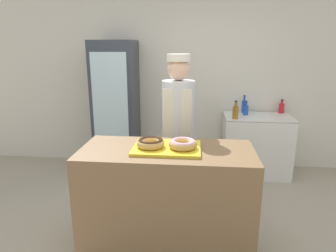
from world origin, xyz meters
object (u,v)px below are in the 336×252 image
(bottle_blue, at_px, (246,110))
(beverage_fridge, at_px, (116,108))
(donut_chocolate_glaze, at_px, (151,143))
(donut_light_glaze, at_px, (183,144))
(chest_freezer, at_px, (256,145))
(bottle_red, at_px, (281,108))
(bottle_blue_b, at_px, (244,106))
(serving_tray, at_px, (167,148))
(brownie_back_right, at_px, (180,140))
(brownie_back_left, at_px, (157,139))
(baker_person, at_px, (178,131))
(bottle_amber, at_px, (235,112))

(bottle_blue, bearing_deg, beverage_fridge, -178.29)
(donut_chocolate_glaze, xyz_separation_m, donut_light_glaze, (0.27, 0.00, 0.00))
(donut_chocolate_glaze, distance_m, bottle_blue, 2.14)
(beverage_fridge, height_order, chest_freezer, beverage_fridge)
(bottle_red, height_order, bottle_blue_b, bottle_blue_b)
(donut_chocolate_glaze, distance_m, bottle_blue_b, 2.27)
(serving_tray, distance_m, brownie_back_right, 0.19)
(serving_tray, bearing_deg, brownie_back_left, 123.77)
(serving_tray, distance_m, brownie_back_left, 0.19)
(baker_person, height_order, bottle_amber, baker_person)
(bottle_blue, bearing_deg, bottle_amber, -125.42)
(donut_chocolate_glaze, distance_m, bottle_amber, 1.84)
(baker_person, xyz_separation_m, chest_freezer, (1.06, 1.10, -0.50))
(brownie_back_left, xyz_separation_m, bottle_blue_b, (1.04, 1.83, -0.04))
(donut_chocolate_glaze, bearing_deg, brownie_back_right, 36.11)
(brownie_back_left, distance_m, bottle_amber, 1.67)
(bottle_amber, bearing_deg, donut_light_glaze, -111.44)
(baker_person, relative_size, chest_freezer, 1.87)
(donut_light_glaze, bearing_deg, brownie_back_left, 143.89)
(donut_chocolate_glaze, relative_size, beverage_fridge, 0.13)
(brownie_back_left, relative_size, beverage_fridge, 0.04)
(brownie_back_left, xyz_separation_m, baker_person, (0.16, 0.52, -0.07))
(donut_light_glaze, xyz_separation_m, bottle_blue, (0.80, 1.85, -0.08))
(donut_light_glaze, xyz_separation_m, chest_freezer, (0.97, 1.80, -0.59))
(donut_chocolate_glaze, height_order, brownie_back_left, donut_chocolate_glaze)
(brownie_back_right, height_order, bottle_blue_b, bottle_blue_b)
(donut_light_glaze, distance_m, bottle_blue_b, 2.16)
(serving_tray, height_order, brownie_back_left, brownie_back_left)
(baker_person, relative_size, bottle_amber, 7.07)
(beverage_fridge, relative_size, bottle_amber, 7.69)
(beverage_fridge, xyz_separation_m, chest_freezer, (2.03, 0.01, -0.51))
(bottle_amber, bearing_deg, beverage_fridge, 173.52)
(brownie_back_left, distance_m, bottle_blue, 1.97)
(bottle_blue, height_order, bottle_amber, bottle_amber)
(donut_light_glaze, xyz_separation_m, bottle_blue_b, (0.80, 2.00, -0.06))
(chest_freezer, xyz_separation_m, bottle_amber, (-0.34, -0.20, 0.52))
(beverage_fridge, xyz_separation_m, bottle_blue, (1.86, 0.06, -0.00))
(bottle_blue_b, bearing_deg, brownie_back_right, -114.43)
(bottle_amber, bearing_deg, donut_chocolate_glaze, -119.39)
(donut_chocolate_glaze, bearing_deg, donut_light_glaze, 0.00)
(beverage_fridge, bearing_deg, bottle_blue, 1.71)
(serving_tray, xyz_separation_m, bottle_blue, (0.94, 1.83, -0.03))
(donut_light_glaze, bearing_deg, bottle_blue, 66.48)
(serving_tray, bearing_deg, donut_light_glaze, -7.83)
(donut_chocolate_glaze, height_order, baker_person, baker_person)
(donut_chocolate_glaze, bearing_deg, bottle_amber, 60.61)
(donut_light_glaze, height_order, bottle_blue_b, bottle_blue_b)
(baker_person, bearing_deg, bottle_blue_b, 55.87)
(serving_tray, relative_size, bottle_blue_b, 2.22)
(donut_chocolate_glaze, bearing_deg, baker_person, 74.95)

